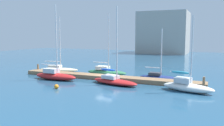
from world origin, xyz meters
The scene contains 12 objects.
ground_plane centered at (0.00, 0.00, 0.00)m, with size 120.00×120.00×0.00m, color navy.
dock_pier centered at (0.00, 0.00, 0.27)m, with size 25.28×1.94×0.54m, color #846647.
dock_piling_near_end centered at (-12.24, 0.82, 0.68)m, with size 0.28×0.28×1.36m, color #846647.
dock_piling_far_end centered at (12.24, -0.82, 0.68)m, with size 0.28×0.28×1.36m, color #846647.
sailboat_0 centered at (-9.99, 3.01, 0.46)m, with size 6.77×3.39×8.82m.
sailboat_1 centered at (-6.14, -2.90, 0.61)m, with size 6.31×1.77×9.77m.
sailboat_2 centered at (-1.47, 3.21, 0.54)m, with size 6.23×2.09×8.99m.
sailboat_3 centered at (2.25, -2.47, 0.51)m, with size 6.47×3.20×9.20m.
sailboat_4 centered at (6.44, 2.82, 0.40)m, with size 5.30×1.81×6.75m.
sailboat_5 centered at (10.70, -2.75, 0.62)m, with size 5.64×2.82×7.87m.
mooring_buoy_orange centered at (-2.65, -7.21, 0.25)m, with size 0.50×0.50×0.50m, color orange.
harbor_building_distant centered at (-2.62, 50.27, 6.68)m, with size 15.39×13.07×13.35m, color #ADA89E.
Camera 1 is at (13.21, -27.95, 5.88)m, focal length 37.60 mm.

